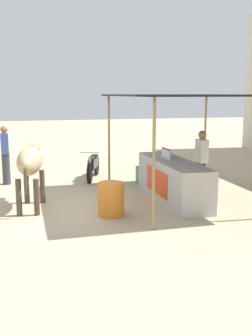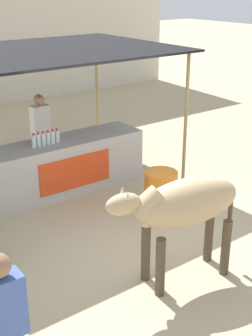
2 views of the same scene
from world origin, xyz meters
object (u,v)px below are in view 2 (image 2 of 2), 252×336
cow (184,206)px  vendor_behind_counter (41,136)px  stall_counter (64,165)px  water_barrel (161,192)px

cow → vendor_behind_counter: bearing=88.1°
stall_counter → cow: cow is taller
vendor_behind_counter → water_barrel: vendor_behind_counter is taller
stall_counter → cow: size_ratio=1.62×
cow → water_barrel: bearing=57.4°
stall_counter → vendor_behind_counter: 0.84m
stall_counter → cow: (-0.17, -3.29, 0.55)m
stall_counter → water_barrel: stall_counter is taller
stall_counter → cow: bearing=-93.0°
vendor_behind_counter → cow: vendor_behind_counter is taller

